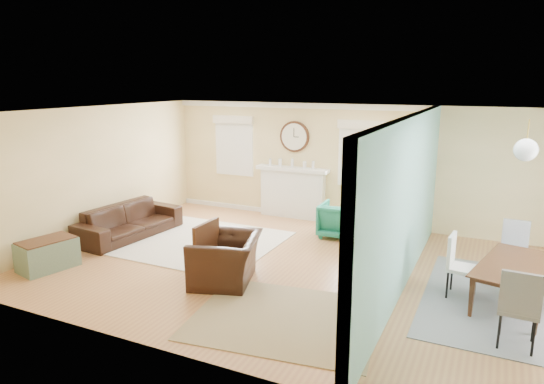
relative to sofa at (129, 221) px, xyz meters
The scene contains 26 objects.
floor 3.93m from the sofa, ahead, with size 9.00×9.00×0.00m, color #AF7046.
wall_back 4.93m from the sofa, 36.00° to the left, with size 9.00×0.02×2.60m, color tan.
wall_front 5.12m from the sofa, 38.95° to the right, with size 9.00×0.02×2.60m, color tan.
wall_left 1.15m from the sofa, 164.86° to the right, with size 0.02×6.00×2.60m, color tan.
ceiling 4.53m from the sofa, ahead, with size 9.00×6.00×0.02m, color white.
partition 5.52m from the sofa, ahead, with size 0.17×6.00×2.60m.
fireplace 3.64m from the sofa, 48.47° to the left, with size 1.70×0.30×1.17m.
wall_clock 4.00m from the sofa, 49.36° to the left, with size 0.70×0.07×0.70m.
window_left 3.21m from the sofa, 72.91° to the left, with size 1.05×0.13×1.42m.
window_right 5.02m from the sofa, 35.20° to the left, with size 1.05×0.13×1.42m.
pendant 7.16m from the sofa, ahead, with size 0.30×0.30×0.55m.
rug_cream 1.45m from the sofa, 11.56° to the left, with size 3.13×2.72×0.02m, color beige.
rug_jute 4.63m from the sofa, 23.53° to the right, with size 2.39×1.96×0.01m, color tan.
rug_grey 7.04m from the sofa, ahead, with size 2.49×3.12×0.01m, color gray.
sofa is the anchor object (origin of this frame).
eames_chair 3.11m from the sofa, 20.91° to the right, with size 1.14×0.99×0.74m, color black.
green_chair 4.22m from the sofa, 25.20° to the left, with size 0.74×0.76×0.69m, color #106956.
trunk 1.94m from the sofa, 91.69° to the right, with size 0.73×0.99×0.51m.
credenza 5.09m from the sofa, ahead, with size 0.48×1.41×0.80m.
tv 5.13m from the sofa, ahead, with size 1.13×0.15×0.65m, color black.
garden_stool 5.00m from the sofa, ahead, with size 0.33×0.33×0.48m, color white.
potted_plant 5.01m from the sofa, ahead, with size 0.40×0.34×0.44m, color #337F33.
dining_table 7.03m from the sofa, ahead, with size 1.70×0.95×0.60m, color #4D2918.
dining_chair_n 7.04m from the sofa, ahead, with size 0.41×0.41×0.90m.
dining_chair_s 7.11m from the sofa, 10.50° to the right, with size 0.46×0.46×1.00m.
dining_chair_w 6.29m from the sofa, ahead, with size 0.45×0.45×0.93m.
Camera 1 is at (2.68, -7.08, 3.09)m, focal length 32.00 mm.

